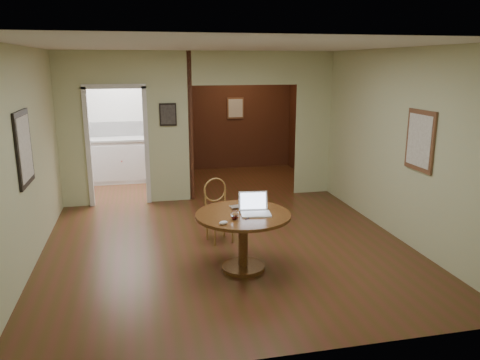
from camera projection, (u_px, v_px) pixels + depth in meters
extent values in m
plane|color=#482F14|center=(228.00, 248.00, 6.46)|extent=(5.00, 5.00, 0.00)
plane|color=silver|center=(227.00, 46.00, 5.80)|extent=(5.00, 5.00, 0.00)
plane|color=beige|center=(287.00, 209.00, 3.76)|extent=(5.00, 0.00, 5.00)
plane|color=beige|center=(23.00, 161.00, 5.61)|extent=(0.00, 5.00, 5.00)
plane|color=beige|center=(400.00, 145.00, 6.65)|extent=(0.00, 5.00, 5.00)
cube|color=beige|center=(72.00, 131.00, 8.03)|extent=(0.50, 2.70, 0.04)
cube|color=beige|center=(168.00, 128.00, 8.37)|extent=(0.80, 2.70, 0.04)
cube|color=beige|center=(313.00, 124.00, 8.94)|extent=(0.70, 2.70, 0.04)
plane|color=silver|center=(127.00, 117.00, 10.11)|extent=(2.70, 0.00, 2.70)
plane|color=#381E10|center=(235.00, 112.00, 11.10)|extent=(2.70, 0.00, 2.70)
cube|color=#381E10|center=(184.00, 120.00, 9.64)|extent=(0.08, 2.50, 2.70)
cube|color=black|center=(24.00, 148.00, 5.57)|extent=(0.03, 0.70, 0.90)
cube|color=brown|center=(420.00, 141.00, 6.13)|extent=(0.03, 0.60, 0.80)
cube|color=black|center=(168.00, 115.00, 8.29)|extent=(0.30, 0.03, 0.40)
cube|color=white|center=(235.00, 108.00, 11.06)|extent=(0.40, 0.03, 0.50)
cube|color=white|center=(128.00, 129.00, 10.15)|extent=(2.00, 0.02, 0.32)
cylinder|color=brown|center=(243.00, 267.00, 5.82)|extent=(0.54, 0.54, 0.05)
cylinder|color=brown|center=(243.00, 242.00, 5.74)|extent=(0.12, 0.12, 0.63)
cylinder|color=brown|center=(243.00, 215.00, 5.65)|extent=(1.16, 1.16, 0.04)
cylinder|color=#AA833C|center=(219.00, 214.00, 6.63)|extent=(0.47, 0.47, 0.03)
cylinder|color=#AA833C|center=(215.00, 232.00, 6.50)|extent=(0.03, 0.03, 0.41)
cylinder|color=#AA833C|center=(232.00, 229.00, 6.62)|extent=(0.03, 0.03, 0.41)
cylinder|color=#AA833C|center=(207.00, 226.00, 6.73)|extent=(0.03, 0.03, 0.41)
cylinder|color=#AA833C|center=(224.00, 223.00, 6.86)|extent=(0.03, 0.03, 0.41)
cylinder|color=#AA833C|center=(205.00, 201.00, 6.63)|extent=(0.02, 0.02, 0.33)
cylinder|color=#AA833C|center=(225.00, 198.00, 6.77)|extent=(0.02, 0.02, 0.33)
torus|color=#AA833C|center=(215.00, 190.00, 6.68)|extent=(0.35, 0.11, 0.35)
cube|color=white|center=(256.00, 214.00, 5.60)|extent=(0.38, 0.29, 0.02)
cube|color=silver|center=(257.00, 214.00, 5.57)|extent=(0.31, 0.16, 0.00)
cube|color=white|center=(253.00, 201.00, 5.71)|extent=(0.36, 0.11, 0.23)
cube|color=#94A1BC|center=(253.00, 201.00, 5.70)|extent=(0.31, 0.08, 0.19)
imported|color=silver|center=(243.00, 207.00, 5.85)|extent=(0.33, 0.24, 0.02)
ellipsoid|color=white|center=(223.00, 223.00, 5.25)|extent=(0.12, 0.08, 0.04)
cylinder|color=#0B1352|center=(248.00, 218.00, 5.46)|extent=(0.10, 0.09, 0.01)
cube|color=white|center=(129.00, 161.00, 10.04)|extent=(2.00, 0.55, 0.90)
cube|color=#AEAFAA|center=(128.00, 139.00, 9.93)|extent=(2.06, 0.60, 0.04)
sphere|color=#B20C0C|center=(122.00, 161.00, 9.72)|extent=(0.03, 0.03, 0.03)
sphere|color=#B20C0C|center=(170.00, 159.00, 9.93)|extent=(0.03, 0.03, 0.03)
ellipsoid|color=#CCB195|center=(166.00, 130.00, 10.05)|extent=(0.33, 0.30, 0.30)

